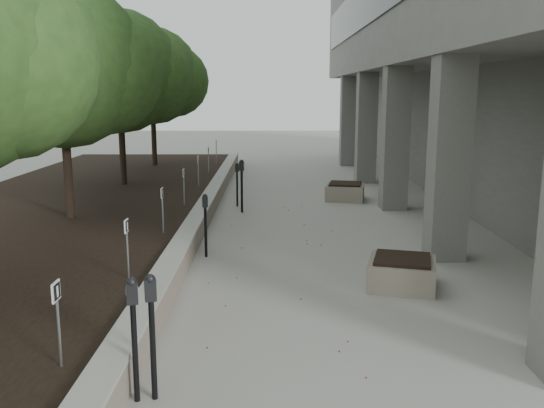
{
  "coord_description": "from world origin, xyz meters",
  "views": [
    {
      "loc": [
        -0.09,
        -5.26,
        3.31
      ],
      "look_at": [
        -0.07,
        5.8,
        1.15
      ],
      "focal_mm": 38.13,
      "sensor_mm": 36.0,
      "label": 1
    }
  ],
  "objects_px": {
    "parking_meter_2": "(152,338)",
    "planter_back": "(345,191)",
    "crabapple_tree_3": "(63,100)",
    "parking_meter_5": "(237,185)",
    "crabapple_tree_4": "(120,98)",
    "parking_meter_1": "(134,340)",
    "crabapple_tree_5": "(152,97)",
    "parking_meter_3": "(206,226)",
    "planter_front": "(402,272)",
    "parking_meter_4": "(242,186)"
  },
  "relations": [
    {
      "from": "parking_meter_2",
      "to": "planter_back",
      "type": "bearing_deg",
      "value": 56.7
    },
    {
      "from": "crabapple_tree_3",
      "to": "parking_meter_5",
      "type": "bearing_deg",
      "value": 42.28
    },
    {
      "from": "crabapple_tree_4",
      "to": "parking_meter_1",
      "type": "bearing_deg",
      "value": -75.43
    },
    {
      "from": "crabapple_tree_4",
      "to": "planter_back",
      "type": "xyz_separation_m",
      "value": [
        7.01,
        -0.59,
        -2.85
      ]
    },
    {
      "from": "crabapple_tree_4",
      "to": "parking_meter_5",
      "type": "distance_m",
      "value": 4.75
    },
    {
      "from": "crabapple_tree_5",
      "to": "parking_meter_3",
      "type": "distance_m",
      "value": 12.63
    },
    {
      "from": "crabapple_tree_5",
      "to": "parking_meter_1",
      "type": "bearing_deg",
      "value": -79.48
    },
    {
      "from": "crabapple_tree_3",
      "to": "parking_meter_1",
      "type": "height_order",
      "value": "crabapple_tree_3"
    },
    {
      "from": "parking_meter_5",
      "to": "planter_back",
      "type": "bearing_deg",
      "value": 15.2
    },
    {
      "from": "crabapple_tree_5",
      "to": "planter_back",
      "type": "xyz_separation_m",
      "value": [
        7.01,
        -5.59,
        -2.85
      ]
    },
    {
      "from": "crabapple_tree_5",
      "to": "planter_back",
      "type": "bearing_deg",
      "value": -38.56
    },
    {
      "from": "crabapple_tree_4",
      "to": "parking_meter_2",
      "type": "distance_m",
      "value": 13.15
    },
    {
      "from": "parking_meter_2",
      "to": "parking_meter_5",
      "type": "bearing_deg",
      "value": 71.97
    },
    {
      "from": "crabapple_tree_3",
      "to": "parking_meter_2",
      "type": "xyz_separation_m",
      "value": [
        3.43,
        -7.46,
        -2.41
      ]
    },
    {
      "from": "parking_meter_3",
      "to": "planter_front",
      "type": "xyz_separation_m",
      "value": [
        3.58,
        -1.83,
        -0.39
      ]
    },
    {
      "from": "crabapple_tree_5",
      "to": "planter_back",
      "type": "distance_m",
      "value": 9.41
    },
    {
      "from": "crabapple_tree_3",
      "to": "parking_meter_3",
      "type": "xyz_separation_m",
      "value": [
        3.38,
        -1.92,
        -2.47
      ]
    },
    {
      "from": "crabapple_tree_5",
      "to": "parking_meter_4",
      "type": "height_order",
      "value": "crabapple_tree_5"
    },
    {
      "from": "planter_front",
      "to": "planter_back",
      "type": "distance_m",
      "value": 8.16
    },
    {
      "from": "parking_meter_5",
      "to": "crabapple_tree_5",
      "type": "bearing_deg",
      "value": 117.16
    },
    {
      "from": "crabapple_tree_3",
      "to": "planter_back",
      "type": "xyz_separation_m",
      "value": [
        7.01,
        4.41,
        -2.85
      ]
    },
    {
      "from": "parking_meter_4",
      "to": "planter_back",
      "type": "relative_size",
      "value": 1.3
    },
    {
      "from": "crabapple_tree_5",
      "to": "planter_front",
      "type": "bearing_deg",
      "value": -63.15
    },
    {
      "from": "parking_meter_5",
      "to": "crabapple_tree_3",
      "type": "bearing_deg",
      "value": -139.88
    },
    {
      "from": "parking_meter_2",
      "to": "parking_meter_3",
      "type": "height_order",
      "value": "parking_meter_2"
    },
    {
      "from": "crabapple_tree_4",
      "to": "parking_meter_2",
      "type": "relative_size",
      "value": 3.81
    },
    {
      "from": "parking_meter_3",
      "to": "parking_meter_5",
      "type": "relative_size",
      "value": 1.02
    },
    {
      "from": "crabapple_tree_3",
      "to": "parking_meter_2",
      "type": "distance_m",
      "value": 8.56
    },
    {
      "from": "crabapple_tree_5",
      "to": "parking_meter_2",
      "type": "relative_size",
      "value": 3.81
    },
    {
      "from": "crabapple_tree_3",
      "to": "crabapple_tree_5",
      "type": "distance_m",
      "value": 10.0
    },
    {
      "from": "crabapple_tree_3",
      "to": "parking_meter_4",
      "type": "xyz_separation_m",
      "value": [
        3.9,
        2.49,
        -2.38
      ]
    },
    {
      "from": "crabapple_tree_5",
      "to": "parking_meter_2",
      "type": "height_order",
      "value": "crabapple_tree_5"
    },
    {
      "from": "parking_meter_4",
      "to": "parking_meter_1",
      "type": "bearing_deg",
      "value": -82.79
    },
    {
      "from": "parking_meter_4",
      "to": "parking_meter_3",
      "type": "bearing_deg",
      "value": -85.73
    },
    {
      "from": "parking_meter_4",
      "to": "planter_front",
      "type": "distance_m",
      "value": 6.97
    },
    {
      "from": "crabapple_tree_5",
      "to": "parking_meter_2",
      "type": "xyz_separation_m",
      "value": [
        3.43,
        -17.46,
        -2.41
      ]
    },
    {
      "from": "crabapple_tree_5",
      "to": "planter_back",
      "type": "height_order",
      "value": "crabapple_tree_5"
    },
    {
      "from": "parking_meter_2",
      "to": "parking_meter_4",
      "type": "height_order",
      "value": "parking_meter_4"
    },
    {
      "from": "planter_back",
      "to": "planter_front",
      "type": "bearing_deg",
      "value": -90.35
    },
    {
      "from": "parking_meter_2",
      "to": "parking_meter_5",
      "type": "distance_m",
      "value": 10.84
    },
    {
      "from": "crabapple_tree_5",
      "to": "parking_meter_4",
      "type": "xyz_separation_m",
      "value": [
        3.9,
        -7.51,
        -2.38
      ]
    },
    {
      "from": "parking_meter_4",
      "to": "crabapple_tree_5",
      "type": "bearing_deg",
      "value": 128.35
    },
    {
      "from": "parking_meter_3",
      "to": "parking_meter_5",
      "type": "distance_m",
      "value": 5.31
    },
    {
      "from": "parking_meter_5",
      "to": "parking_meter_1",
      "type": "bearing_deg",
      "value": -94.62
    },
    {
      "from": "crabapple_tree_3",
      "to": "planter_front",
      "type": "xyz_separation_m",
      "value": [
        6.96,
        -3.75,
        -2.86
      ]
    },
    {
      "from": "parking_meter_1",
      "to": "planter_front",
      "type": "xyz_separation_m",
      "value": [
        3.71,
        3.75,
        -0.44
      ]
    },
    {
      "from": "parking_meter_3",
      "to": "planter_front",
      "type": "height_order",
      "value": "parking_meter_3"
    },
    {
      "from": "crabapple_tree_5",
      "to": "crabapple_tree_4",
      "type": "bearing_deg",
      "value": -90.0
    },
    {
      "from": "planter_back",
      "to": "parking_meter_2",
      "type": "bearing_deg",
      "value": -106.77
    },
    {
      "from": "parking_meter_4",
      "to": "planter_front",
      "type": "xyz_separation_m",
      "value": [
        3.06,
        -6.24,
        -0.48
      ]
    }
  ]
}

